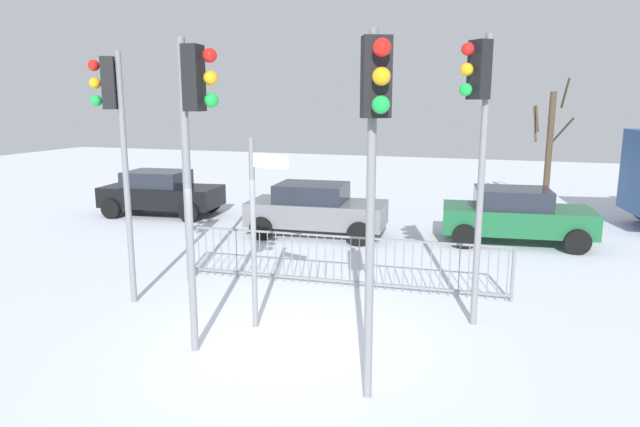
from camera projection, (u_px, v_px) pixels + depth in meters
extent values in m
plane|color=silver|center=(286.00, 342.00, 8.86)|extent=(60.00, 60.00, 0.00)
cylinder|color=slate|center=(370.00, 224.00, 6.78)|extent=(0.11, 0.11, 4.55)
cube|color=black|center=(376.00, 77.00, 6.28)|extent=(0.38, 0.34, 0.90)
sphere|color=red|center=(382.00, 47.00, 5.98)|extent=(0.20, 0.20, 0.20)
sphere|color=orange|center=(381.00, 76.00, 6.04)|extent=(0.20, 0.20, 0.20)
sphere|color=green|center=(381.00, 105.00, 6.09)|extent=(0.20, 0.20, 0.20)
cylinder|color=slate|center=(188.00, 202.00, 8.12)|extent=(0.11, 0.11, 4.59)
cube|color=black|center=(194.00, 78.00, 7.74)|extent=(0.25, 0.34, 0.90)
sphere|color=red|center=(210.00, 55.00, 7.63)|extent=(0.20, 0.20, 0.20)
sphere|color=orange|center=(211.00, 78.00, 7.68)|extent=(0.20, 0.20, 0.20)
sphere|color=green|center=(211.00, 100.00, 7.74)|extent=(0.20, 0.20, 0.20)
cylinder|color=slate|center=(185.00, 168.00, 11.39)|extent=(0.11, 0.11, 4.80)
cube|color=black|center=(189.00, 74.00, 11.10)|extent=(0.39, 0.38, 0.90)
sphere|color=red|center=(200.00, 59.00, 11.17)|extent=(0.20, 0.20, 0.20)
sphere|color=orange|center=(201.00, 75.00, 11.23)|extent=(0.20, 0.20, 0.20)
sphere|color=green|center=(201.00, 90.00, 11.28)|extent=(0.20, 0.20, 0.20)
cylinder|color=slate|center=(126.00, 182.00, 10.19)|extent=(0.11, 0.11, 4.59)
cube|color=black|center=(110.00, 83.00, 9.82)|extent=(0.33, 0.38, 0.90)
sphere|color=red|center=(94.00, 65.00, 9.74)|extent=(0.20, 0.20, 0.20)
sphere|color=orange|center=(95.00, 83.00, 9.80)|extent=(0.20, 0.20, 0.20)
sphere|color=green|center=(96.00, 101.00, 9.86)|extent=(0.20, 0.20, 0.20)
cylinder|color=slate|center=(481.00, 186.00, 9.10)|extent=(0.11, 0.11, 4.75)
cube|color=black|center=(479.00, 70.00, 8.67)|extent=(0.38, 0.38, 0.90)
sphere|color=red|center=(468.00, 49.00, 8.50)|extent=(0.20, 0.20, 0.20)
sphere|color=orange|center=(467.00, 70.00, 8.56)|extent=(0.20, 0.20, 0.20)
sphere|color=green|center=(466.00, 90.00, 8.62)|extent=(0.20, 0.20, 0.20)
cylinder|color=slate|center=(253.00, 235.00, 9.14)|extent=(0.09, 0.09, 3.17)
cube|color=white|center=(270.00, 161.00, 8.67)|extent=(0.68, 0.24, 0.22)
cube|color=slate|center=(338.00, 236.00, 11.30)|extent=(6.76, 0.39, 0.04)
cube|color=slate|center=(338.00, 281.00, 11.49)|extent=(6.76, 0.39, 0.04)
cylinder|color=slate|center=(191.00, 250.00, 12.26)|extent=(0.02, 0.02, 1.05)
cylinder|color=slate|center=(199.00, 251.00, 12.22)|extent=(0.02, 0.02, 1.05)
cylinder|color=slate|center=(206.00, 251.00, 12.17)|extent=(0.02, 0.02, 1.05)
cylinder|color=slate|center=(214.00, 252.00, 12.13)|extent=(0.02, 0.02, 1.05)
cylinder|color=slate|center=(221.00, 253.00, 12.08)|extent=(0.02, 0.02, 1.05)
cylinder|color=slate|center=(229.00, 253.00, 12.03)|extent=(0.02, 0.02, 1.05)
cylinder|color=slate|center=(237.00, 254.00, 11.99)|extent=(0.02, 0.02, 1.05)
cylinder|color=slate|center=(244.00, 254.00, 11.94)|extent=(0.02, 0.02, 1.05)
cylinder|color=slate|center=(252.00, 255.00, 11.89)|extent=(0.02, 0.02, 1.05)
cylinder|color=slate|center=(260.00, 256.00, 11.85)|extent=(0.02, 0.02, 1.05)
cylinder|color=slate|center=(268.00, 256.00, 11.80)|extent=(0.02, 0.02, 1.05)
cylinder|color=slate|center=(276.00, 257.00, 11.75)|extent=(0.02, 0.02, 1.05)
cylinder|color=slate|center=(284.00, 257.00, 11.71)|extent=(0.02, 0.02, 1.05)
cylinder|color=slate|center=(292.00, 258.00, 11.66)|extent=(0.02, 0.02, 1.05)
cylinder|color=slate|center=(300.00, 259.00, 11.61)|extent=(0.02, 0.02, 1.05)
cylinder|color=slate|center=(308.00, 259.00, 11.57)|extent=(0.02, 0.02, 1.05)
cylinder|color=slate|center=(317.00, 260.00, 11.52)|extent=(0.02, 0.02, 1.05)
cylinder|color=slate|center=(325.00, 261.00, 11.48)|extent=(0.02, 0.02, 1.05)
cylinder|color=slate|center=(333.00, 261.00, 11.43)|extent=(0.02, 0.02, 1.05)
cylinder|color=slate|center=(342.00, 262.00, 11.38)|extent=(0.02, 0.02, 1.05)
cylinder|color=slate|center=(351.00, 263.00, 11.34)|extent=(0.02, 0.02, 1.05)
cylinder|color=slate|center=(359.00, 263.00, 11.29)|extent=(0.02, 0.02, 1.05)
cylinder|color=slate|center=(368.00, 264.00, 11.24)|extent=(0.02, 0.02, 1.05)
cylinder|color=slate|center=(377.00, 265.00, 11.20)|extent=(0.02, 0.02, 1.05)
cylinder|color=slate|center=(386.00, 265.00, 11.15)|extent=(0.02, 0.02, 1.05)
cylinder|color=slate|center=(394.00, 266.00, 11.10)|extent=(0.02, 0.02, 1.05)
cylinder|color=slate|center=(403.00, 267.00, 11.06)|extent=(0.02, 0.02, 1.05)
cylinder|color=slate|center=(413.00, 267.00, 11.01)|extent=(0.02, 0.02, 1.05)
cylinder|color=slate|center=(422.00, 268.00, 10.97)|extent=(0.02, 0.02, 1.05)
cylinder|color=slate|center=(431.00, 269.00, 10.92)|extent=(0.02, 0.02, 1.05)
cylinder|color=slate|center=(440.00, 269.00, 10.87)|extent=(0.02, 0.02, 1.05)
cylinder|color=slate|center=(450.00, 270.00, 10.83)|extent=(0.02, 0.02, 1.05)
cylinder|color=slate|center=(459.00, 271.00, 10.78)|extent=(0.02, 0.02, 1.05)
cylinder|color=slate|center=(469.00, 272.00, 10.73)|extent=(0.02, 0.02, 1.05)
cylinder|color=slate|center=(478.00, 272.00, 10.69)|extent=(0.02, 0.02, 1.05)
cylinder|color=slate|center=(488.00, 273.00, 10.64)|extent=(0.02, 0.02, 1.05)
cylinder|color=slate|center=(498.00, 274.00, 10.59)|extent=(0.02, 0.02, 1.05)
cylinder|color=slate|center=(508.00, 275.00, 10.55)|extent=(0.02, 0.02, 1.05)
cylinder|color=slate|center=(188.00, 250.00, 12.29)|extent=(0.06, 0.06, 1.05)
cylinder|color=slate|center=(513.00, 275.00, 10.52)|extent=(0.06, 0.06, 1.05)
cube|color=#195933|center=(516.00, 219.00, 14.86)|extent=(3.96, 2.11, 0.65)
cube|color=#1E232D|center=(512.00, 199.00, 14.79)|extent=(2.05, 1.70, 0.55)
cylinder|color=black|center=(563.00, 227.00, 15.47)|extent=(0.66, 0.29, 0.64)
cylinder|color=black|center=(577.00, 242.00, 13.84)|extent=(0.66, 0.29, 0.64)
cylinder|color=black|center=(462.00, 222.00, 16.02)|extent=(0.66, 0.29, 0.64)
cylinder|color=black|center=(465.00, 236.00, 14.39)|extent=(0.66, 0.29, 0.64)
cube|color=black|center=(162.00, 196.00, 18.52)|extent=(3.96, 2.10, 0.65)
cube|color=#1E232D|center=(157.00, 179.00, 18.44)|extent=(2.05, 1.69, 0.55)
cylinder|color=black|center=(211.00, 203.00, 19.11)|extent=(0.66, 0.29, 0.64)
cylinder|color=black|center=(189.00, 212.00, 17.48)|extent=(0.66, 0.29, 0.64)
cylinder|color=black|center=(139.00, 200.00, 19.67)|extent=(0.66, 0.29, 0.64)
cylinder|color=black|center=(111.00, 209.00, 18.05)|extent=(0.66, 0.29, 0.64)
cube|color=slate|center=(317.00, 213.00, 15.72)|extent=(3.92, 1.99, 0.65)
cube|color=#1E232D|center=(312.00, 193.00, 15.65)|extent=(2.01, 1.64, 0.55)
cylinder|color=black|center=(369.00, 220.00, 16.27)|extent=(0.66, 0.27, 0.64)
cylinder|color=black|center=(359.00, 234.00, 14.66)|extent=(0.66, 0.27, 0.64)
cylinder|color=black|center=(281.00, 216.00, 16.91)|extent=(0.66, 0.27, 0.64)
cylinder|color=black|center=(261.00, 228.00, 15.30)|extent=(0.66, 0.27, 0.64)
cylinder|color=#473828|center=(549.00, 151.00, 19.36)|extent=(0.21, 0.21, 4.04)
cylinder|color=#473828|center=(535.00, 124.00, 19.30)|extent=(0.16, 1.10, 1.17)
cylinder|color=#473828|center=(565.00, 93.00, 18.91)|extent=(0.19, 0.82, 1.01)
cylinder|color=#473828|center=(562.00, 131.00, 19.38)|extent=(0.68, 0.86, 0.97)
cylinder|color=#473828|center=(537.00, 118.00, 19.24)|extent=(0.16, 0.98, 0.88)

